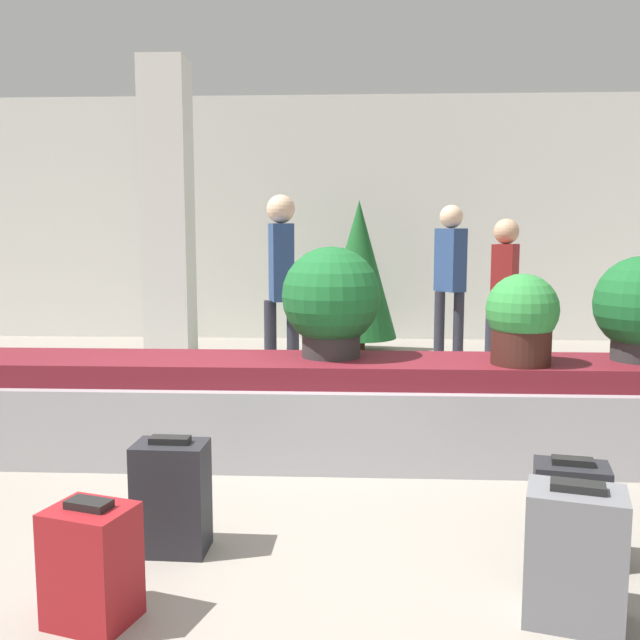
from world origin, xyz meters
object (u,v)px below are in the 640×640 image
traveler_0 (450,271)px  traveler_2 (504,293)px  suitcase_0 (575,555)px  pillar (168,216)px  traveler_1 (281,276)px  potted_plant_1 (522,319)px  decorated_tree (359,270)px  suitcase_1 (92,565)px  suitcase_3 (172,497)px  suitcase_2 (570,513)px  potted_plant_0 (331,301)px

traveler_0 → traveler_2: bearing=-16.6°
suitcase_0 → traveler_0: bearing=104.0°
pillar → traveler_0: 3.00m
traveler_0 → traveler_1: size_ratio=0.97×
potted_plant_1 → traveler_1: 2.47m
pillar → suitcase_0: size_ratio=5.90×
traveler_2 → decorated_tree: decorated_tree is taller
pillar → traveler_0: pillar is taller
suitcase_1 → suitcase_3: size_ratio=0.88×
suitcase_0 → traveler_2: (0.47, 3.68, 0.66)m
potted_plant_1 → traveler_2: 1.91m
pillar → traveler_2: size_ratio=2.05×
suitcase_3 → traveler_2: size_ratio=0.35×
pillar → suitcase_2: size_ratio=6.69×
suitcase_0 → potted_plant_1: bearing=99.7°
potted_plant_0 → traveler_0: bearing=68.5°
suitcase_3 → traveler_0: bearing=69.3°
potted_plant_0 → traveler_0: 3.12m
potted_plant_0 → pillar: bearing=122.2°
suitcase_0 → suitcase_3: (-1.66, 0.51, -0.00)m
traveler_0 → potted_plant_0: bearing=-52.4°
potted_plant_1 → traveler_0: traveler_0 is taller
pillar → suitcase_3: (1.13, -4.35, -1.34)m
suitcase_0 → suitcase_2: bearing=91.1°
suitcase_1 → suitcase_2: size_ratio=1.00×
suitcase_0 → suitcase_2: (0.13, 0.49, -0.03)m
suitcase_1 → potted_plant_0: (0.82, 2.09, 0.78)m
suitcase_2 → traveler_1: (-1.60, 3.14, 0.84)m
suitcase_2 → suitcase_0: bearing=-93.1°
traveler_0 → traveler_1: (-1.63, -1.28, 0.04)m
traveler_2 → potted_plant_1: bearing=14.4°
suitcase_3 → potted_plant_0: (0.68, 1.49, 0.75)m
suitcase_2 → potted_plant_0: (-1.11, 1.51, 0.78)m
potted_plant_0 → traveler_1: size_ratio=0.41×
suitcase_1 → potted_plant_0: 2.38m
suitcase_2 → decorated_tree: (-0.91, 5.40, 0.76)m
pillar → traveler_2: pillar is taller
potted_plant_1 → decorated_tree: bearing=103.4°
decorated_tree → suitcase_3: bearing=-99.2°
potted_plant_0 → potted_plant_1: bearing=-9.7°
suitcase_3 → traveler_2: traveler_2 is taller
pillar → traveler_2: 3.53m
pillar → potted_plant_0: size_ratio=4.47×
potted_plant_1 → suitcase_1: bearing=-136.5°
suitcase_2 → potted_plant_1: 1.49m
suitcase_2 → potted_plant_0: bearing=137.8°
potted_plant_0 → decorated_tree: decorated_tree is taller
suitcase_0 → suitcase_3: 1.73m
potted_plant_1 → decorated_tree: size_ratio=0.31×
potted_plant_0 → traveler_2: (1.45, 1.69, -0.09)m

